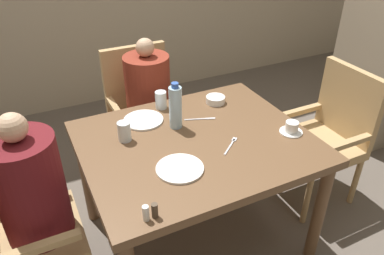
{
  "coord_description": "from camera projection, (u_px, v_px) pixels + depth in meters",
  "views": [
    {
      "loc": [
        -0.78,
        -1.53,
        1.9
      ],
      "look_at": [
        0.0,
        0.05,
        0.8
      ],
      "focal_mm": 35.0,
      "sensor_mm": 36.0,
      "label": 1
    }
  ],
  "objects": [
    {
      "name": "water_bottle",
      "position": [
        175.0,
        107.0,
        2.11
      ],
      "size": [
        0.07,
        0.07,
        0.28
      ],
      "color": "#A3C6DB",
      "rests_on": "dining_table"
    },
    {
      "name": "plate_main_right",
      "position": [
        180.0,
        168.0,
        1.84
      ],
      "size": [
        0.24,
        0.24,
        0.01
      ],
      "color": "white",
      "rests_on": "dining_table"
    },
    {
      "name": "glass_tall_near",
      "position": [
        161.0,
        100.0,
        2.35
      ],
      "size": [
        0.07,
        0.07,
        0.11
      ],
      "color": "silver",
      "rests_on": "dining_table"
    },
    {
      "name": "ground_plane",
      "position": [
        195.0,
        234.0,
        2.46
      ],
      "size": [
        16.0,
        16.0,
        0.0
      ],
      "primitive_type": "plane",
      "color": "#60564C"
    },
    {
      "name": "diner_in_far_chair",
      "position": [
        149.0,
        109.0,
        2.75
      ],
      "size": [
        0.32,
        0.32,
        1.1
      ],
      "color": "maroon",
      "rests_on": "ground_plane"
    },
    {
      "name": "chair_right_side",
      "position": [
        327.0,
        132.0,
        2.57
      ],
      "size": [
        0.5,
        0.5,
        0.95
      ],
      "color": "tan",
      "rests_on": "ground_plane"
    },
    {
      "name": "plate_main_left",
      "position": [
        143.0,
        120.0,
        2.23
      ],
      "size": [
        0.24,
        0.24,
        0.01
      ],
      "color": "white",
      "rests_on": "dining_table"
    },
    {
      "name": "diner_in_left_chair",
      "position": [
        37.0,
        212.0,
        1.83
      ],
      "size": [
        0.32,
        0.32,
        1.14
      ],
      "color": "#5B1419",
      "rests_on": "ground_plane"
    },
    {
      "name": "bowl_small",
      "position": [
        215.0,
        100.0,
        2.42
      ],
      "size": [
        0.12,
        0.12,
        0.04
      ],
      "color": "white",
      "rests_on": "dining_table"
    },
    {
      "name": "glass_tall_mid",
      "position": [
        124.0,
        131.0,
        2.03
      ],
      "size": [
        0.07,
        0.07,
        0.11
      ],
      "color": "silver",
      "rests_on": "dining_table"
    },
    {
      "name": "salt_shaker",
      "position": [
        146.0,
        213.0,
        1.54
      ],
      "size": [
        0.03,
        0.03,
        0.07
      ],
      "color": "white",
      "rests_on": "dining_table"
    },
    {
      "name": "fork_beside_plate",
      "position": [
        231.0,
        144.0,
        2.02
      ],
      "size": [
        0.15,
        0.12,
        0.0
      ],
      "color": "silver",
      "rests_on": "dining_table"
    },
    {
      "name": "pepper_shaker",
      "position": [
        155.0,
        210.0,
        1.55
      ],
      "size": [
        0.03,
        0.03,
        0.07
      ],
      "color": "#4C3D2D",
      "rests_on": "dining_table"
    },
    {
      "name": "knife_beside_plate",
      "position": [
        202.0,
        119.0,
        2.25
      ],
      "size": [
        0.18,
        0.08,
        0.0
      ],
      "color": "silver",
      "rests_on": "dining_table"
    },
    {
      "name": "chair_far_side",
      "position": [
        143.0,
        106.0,
        2.88
      ],
      "size": [
        0.5,
        0.5,
        0.95
      ],
      "color": "tan",
      "rests_on": "ground_plane"
    },
    {
      "name": "dining_table",
      "position": [
        196.0,
        153.0,
        2.11
      ],
      "size": [
        1.24,
        1.03,
        0.75
      ],
      "color": "brown",
      "rests_on": "ground_plane"
    },
    {
      "name": "chair_left_side",
      "position": [
        9.0,
        231.0,
        1.81
      ],
      "size": [
        0.5,
        0.5,
        0.95
      ],
      "color": "tan",
      "rests_on": "ground_plane"
    },
    {
      "name": "teacup_with_saucer",
      "position": [
        292.0,
        128.0,
        2.11
      ],
      "size": [
        0.13,
        0.13,
        0.07
      ],
      "color": "white",
      "rests_on": "dining_table"
    }
  ]
}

